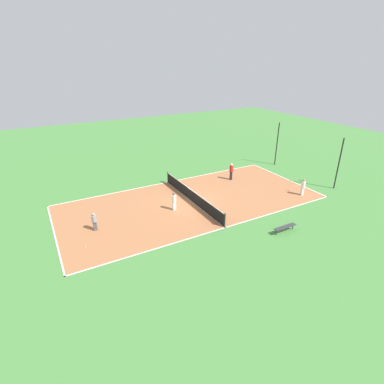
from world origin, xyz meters
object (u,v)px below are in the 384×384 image
(player_far_white, at_px, (174,200))
(player_baseline_gray, at_px, (94,221))
(fence_post_back_right, at_px, (339,164))
(bench, at_px, (285,227))
(tennis_ball_left_sideline, at_px, (85,247))
(fence_post_back_left, at_px, (277,144))
(player_near_white, at_px, (303,186))
(tennis_ball_near_net, at_px, (218,182))
(player_coach_red, at_px, (231,170))
(tennis_net, at_px, (192,195))
(tennis_ball_right_alley, at_px, (267,192))

(player_far_white, height_order, player_baseline_gray, player_far_white)
(player_far_white, relative_size, fence_post_back_right, 0.32)
(bench, bearing_deg, tennis_ball_left_sideline, 159.24)
(bench, relative_size, fence_post_back_left, 0.38)
(player_far_white, xyz_separation_m, fence_post_back_left, (-4.64, 15.11, 1.51))
(player_near_white, relative_size, tennis_ball_left_sideline, 22.16)
(tennis_ball_near_net, bearing_deg, player_coach_red, 90.93)
(tennis_net, xyz_separation_m, tennis_ball_right_alley, (1.75, 6.83, -0.52))
(player_far_white, bearing_deg, fence_post_back_left, 11.06)
(player_coach_red, bearing_deg, player_baseline_gray, -57.15)
(tennis_ball_near_net, distance_m, fence_post_back_right, 11.13)
(tennis_ball_left_sideline, bearing_deg, fence_post_back_right, 86.69)
(bench, height_order, player_coach_red, player_coach_red)
(player_near_white, xyz_separation_m, tennis_ball_right_alley, (-1.84, -2.42, -0.82))
(player_coach_red, height_order, tennis_ball_left_sideline, player_coach_red)
(tennis_ball_left_sideline, xyz_separation_m, tennis_ball_right_alley, (-0.91, 16.18, 0.00))
(player_far_white, height_order, tennis_ball_right_alley, player_far_white)
(player_far_white, bearing_deg, tennis_net, 12.64)
(tennis_ball_left_sideline, bearing_deg, fence_post_back_left, 106.44)
(bench, height_order, tennis_ball_left_sideline, bench)
(player_far_white, bearing_deg, tennis_ball_near_net, 20.66)
(bench, xyz_separation_m, tennis_ball_near_net, (-9.98, 1.03, -0.34))
(bench, xyz_separation_m, fence_post_back_right, (-3.50, 9.77, 2.01))
(tennis_net, xyz_separation_m, tennis_ball_left_sideline, (2.66, -9.34, -0.52))
(player_far_white, xyz_separation_m, player_baseline_gray, (0.07, -6.26, -0.11))
(player_coach_red, height_order, tennis_ball_right_alley, player_coach_red)
(bench, xyz_separation_m, tennis_ball_left_sideline, (-4.80, -12.67, -0.34))
(player_baseline_gray, distance_m, tennis_ball_near_net, 13.07)
(player_baseline_gray, bearing_deg, tennis_ball_near_net, 20.54)
(bench, xyz_separation_m, fence_post_back_left, (-11.42, 9.77, 2.01))
(player_near_white, bearing_deg, tennis_net, 87.46)
(tennis_ball_right_alley, distance_m, fence_post_back_left, 8.79)
(bench, bearing_deg, player_baseline_gray, 149.94)
(fence_post_back_left, bearing_deg, bench, -40.54)
(tennis_net, relative_size, fence_post_back_right, 2.04)
(bench, bearing_deg, tennis_ball_right_alley, 58.49)
(tennis_net, bearing_deg, player_coach_red, 113.39)
(player_coach_red, bearing_deg, tennis_ball_near_net, -69.32)
(player_near_white, bearing_deg, tennis_ball_near_net, 57.36)
(player_near_white, bearing_deg, player_baseline_gray, 99.44)
(player_far_white, xyz_separation_m, tennis_ball_near_net, (-3.20, 6.37, -0.84))
(player_coach_red, relative_size, tennis_ball_left_sideline, 25.01)
(player_far_white, height_order, player_near_white, player_far_white)
(player_far_white, relative_size, tennis_ball_right_alley, 22.71)
(player_baseline_gray, relative_size, player_near_white, 0.90)
(bench, height_order, fence_post_back_right, fence_post_back_right)
(bench, distance_m, player_near_white, 7.10)
(player_coach_red, bearing_deg, player_far_white, -48.05)
(player_baseline_gray, height_order, player_near_white, player_near_white)
(bench, relative_size, tennis_ball_right_alley, 26.87)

